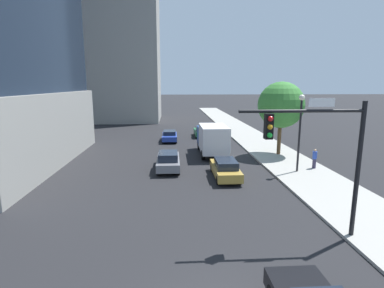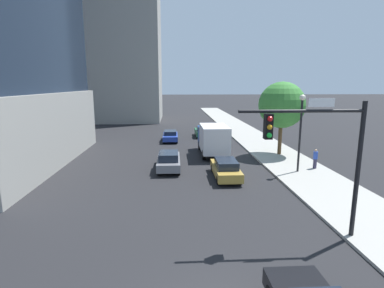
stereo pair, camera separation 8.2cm
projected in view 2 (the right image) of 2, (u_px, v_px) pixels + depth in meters
The scene contains 11 objects.
sidewalk at pixel (280, 157), 28.77m from camera, with size 4.91×120.00×0.15m, color #9E9B93.
construction_building at pixel (119, 18), 56.12m from camera, with size 15.83×14.89×44.88m.
traffic_light_pole at pixel (320, 144), 12.87m from camera, with size 5.41×0.48×6.12m.
street_lamp at pixel (301, 122), 23.10m from camera, with size 0.44×0.44×5.93m.
street_tree at pixel (282, 105), 28.85m from camera, with size 4.37×4.37×6.94m.
car_gray at pixel (169, 160), 24.74m from camera, with size 1.80×4.73×1.51m.
car_blue at pixel (170, 136), 37.14m from camera, with size 1.75×4.33×1.30m.
car_gold at pixel (226, 169), 22.54m from camera, with size 1.75×4.65×1.41m.
car_green at pixel (203, 131), 40.27m from camera, with size 1.91×4.18×1.45m.
box_truck at pixel (213, 138), 29.71m from camera, with size 2.46×6.50×3.00m.
pedestrian_blue_shirt at pixel (315, 159), 24.54m from camera, with size 0.34×0.34×1.59m.
Camera 2 is at (-1.41, -7.45, 6.83)m, focal length 28.59 mm.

